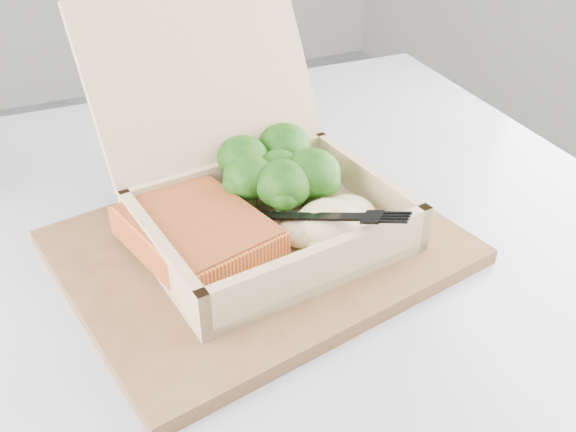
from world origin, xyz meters
name	(u,v)px	position (x,y,z in m)	size (l,w,h in m)	color
cafe_table	(247,422)	(0.51, -0.28, 0.56)	(0.90, 0.90, 0.76)	black
serving_tray	(259,247)	(0.54, -0.25, 0.76)	(0.34, 0.27, 0.01)	brown
takeout_container	(248,174)	(0.55, -0.21, 0.82)	(0.26, 0.29, 0.20)	tan
salmon_fillet	(197,233)	(0.49, -0.25, 0.80)	(0.10, 0.13, 0.03)	orange
broccoli_pile	(279,176)	(0.59, -0.20, 0.80)	(0.13, 0.13, 0.05)	#2F6917
mashed_potatoes	(330,223)	(0.60, -0.29, 0.80)	(0.10, 0.09, 0.03)	#CDB784
plastic_fork	(293,212)	(0.57, -0.28, 0.81)	(0.10, 0.11, 0.03)	black
receipt	(201,172)	(0.54, -0.09, 0.76)	(0.07, 0.12, 0.00)	white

